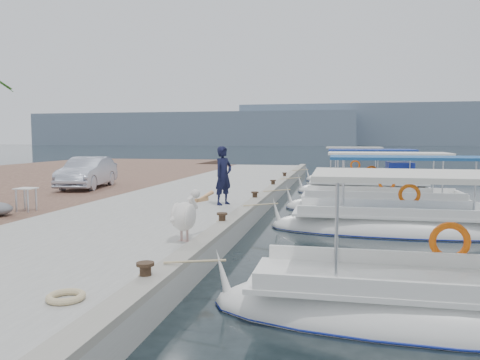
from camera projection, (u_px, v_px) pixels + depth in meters
name	position (u px, v px, depth m)	size (l,w,h in m)	color
ground	(258.00, 221.00, 15.54)	(400.00, 400.00, 0.00)	black
concrete_quay	(210.00, 195.00, 20.99)	(6.00, 40.00, 0.50)	#989893
quay_curb	(271.00, 189.00, 20.41)	(0.44, 40.00, 0.12)	gray
cobblestone_strip	(107.00, 192.00, 22.00)	(4.00, 40.00, 0.50)	brown
distant_hills	(399.00, 128.00, 205.56)	(330.00, 60.00, 18.00)	slate
fishing_caique_a	(443.00, 312.00, 7.05)	(7.11, 2.22, 2.83)	white
fishing_caique_b	(403.00, 228.00, 13.75)	(7.84, 2.29, 2.83)	white
fishing_caique_c	(381.00, 208.00, 17.80)	(7.30, 2.22, 2.83)	white
fishing_caique_d	(369.00, 190.00, 23.59)	(6.97, 2.50, 2.83)	white
fishing_caique_e	(351.00, 179.00, 30.32)	(5.82, 2.34, 2.83)	white
mooring_bollards	(255.00, 195.00, 17.01)	(0.28, 20.28, 0.33)	black
pelican	(185.00, 215.00, 10.23)	(0.82, 1.42, 1.11)	tan
fisherman	(223.00, 176.00, 15.88)	(0.73, 0.48, 1.99)	black
parked_car	(87.00, 172.00, 21.40)	(1.50, 4.30, 1.42)	silver
folding_table	(26.00, 195.00, 14.43)	(0.55, 0.55, 0.73)	silver
rope_coil	(66.00, 297.00, 6.48)	(0.54, 0.54, 0.10)	#C6B284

